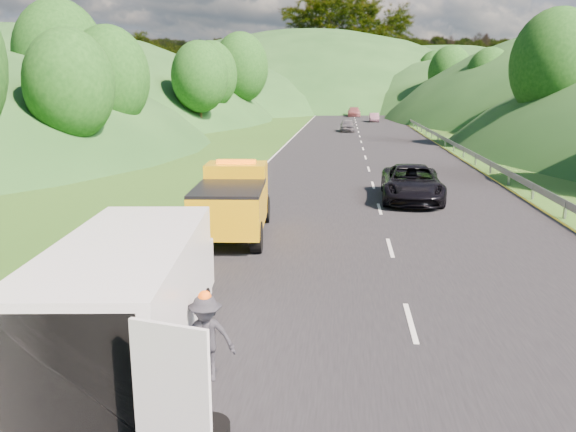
# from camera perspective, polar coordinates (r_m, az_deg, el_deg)

# --- Properties ---
(ground) EXTENTS (320.00, 320.00, 0.00)m
(ground) POSITION_cam_1_polar(r_m,az_deg,el_deg) (14.95, -0.11, -7.28)
(ground) COLOR #38661E
(ground) RESTS_ON ground
(road_surface) EXTENTS (14.00, 200.00, 0.02)m
(road_surface) POSITION_cam_1_polar(r_m,az_deg,el_deg) (54.22, 7.45, 7.47)
(road_surface) COLOR black
(road_surface) RESTS_ON ground
(guardrail) EXTENTS (0.06, 140.00, 1.52)m
(guardrail) POSITION_cam_1_polar(r_m,az_deg,el_deg) (67.23, 13.46, 8.28)
(guardrail) COLOR gray
(guardrail) RESTS_ON ground
(tree_line_left) EXTENTS (14.00, 140.00, 14.00)m
(tree_line_left) POSITION_cam_1_polar(r_m,az_deg,el_deg) (76.89, -9.79, 9.00)
(tree_line_left) COLOR #285C1B
(tree_line_left) RESTS_ON ground
(tree_line_right) EXTENTS (14.00, 140.00, 14.00)m
(tree_line_right) POSITION_cam_1_polar(r_m,az_deg,el_deg) (77.20, 22.20, 8.25)
(tree_line_right) COLOR #285C1B
(tree_line_right) RESTS_ON ground
(hills_backdrop) EXTENTS (201.00, 288.60, 44.00)m
(hills_backdrop) POSITION_cam_1_polar(r_m,az_deg,el_deg) (148.82, 7.84, 10.95)
(hills_backdrop) COLOR #2D5B23
(hills_backdrop) RESTS_ON ground
(tow_truck) EXTENTS (2.67, 6.14, 2.58)m
(tow_truck) POSITION_cam_1_polar(r_m,az_deg,el_deg) (19.82, -5.56, 1.54)
(tow_truck) COLOR black
(tow_truck) RESTS_ON ground
(white_van) EXTENTS (3.90, 7.42, 2.54)m
(white_van) POSITION_cam_1_polar(r_m,az_deg,el_deg) (10.80, -15.76, -7.85)
(white_van) COLOR black
(white_van) RESTS_ON ground
(woman) EXTENTS (0.56, 0.65, 1.49)m
(woman) POSITION_cam_1_polar(r_m,az_deg,el_deg) (15.67, -14.73, -6.76)
(woman) COLOR white
(woman) RESTS_ON ground
(child) EXTENTS (0.61, 0.52, 1.11)m
(child) POSITION_cam_1_polar(r_m,az_deg,el_deg) (14.11, -12.29, -8.86)
(child) COLOR tan
(child) RESTS_ON ground
(worker) EXTENTS (1.10, 0.71, 1.61)m
(worker) POSITION_cam_1_polar(r_m,az_deg,el_deg) (10.69, -8.17, -16.18)
(worker) COLOR black
(worker) RESTS_ON ground
(suitcase) EXTENTS (0.43, 0.28, 0.65)m
(suitcase) POSITION_cam_1_polar(r_m,az_deg,el_deg) (15.90, -16.83, -5.37)
(suitcase) COLOR #5E5846
(suitcase) RESTS_ON ground
(passing_suv) EXTENTS (2.95, 5.93, 1.62)m
(passing_suv) POSITION_cam_1_polar(r_m,az_deg,el_deg) (26.72, 12.36, 1.54)
(passing_suv) COLOR black
(passing_suv) RESTS_ON ground
(dist_car_a) EXTENTS (1.67, 4.14, 1.41)m
(dist_car_a) POSITION_cam_1_polar(r_m,az_deg,el_deg) (66.62, 6.05, 8.52)
(dist_car_a) COLOR #47464A
(dist_car_a) RESTS_ON ground
(dist_car_b) EXTENTS (1.36, 3.89, 1.28)m
(dist_car_b) POSITION_cam_1_polar(r_m,az_deg,el_deg) (85.34, 8.72, 9.43)
(dist_car_b) COLOR #694655
(dist_car_b) RESTS_ON ground
(dist_car_c) EXTENTS (2.19, 5.39, 1.56)m
(dist_car_c) POSITION_cam_1_polar(r_m,az_deg,el_deg) (100.08, 6.72, 10.00)
(dist_car_c) COLOR brown
(dist_car_c) RESTS_ON ground
(dist_car_d) EXTENTS (1.67, 4.14, 1.41)m
(dist_car_d) POSITION_cam_1_polar(r_m,az_deg,el_deg) (123.94, 6.91, 10.57)
(dist_car_d) COLOR slate
(dist_car_d) RESTS_ON ground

